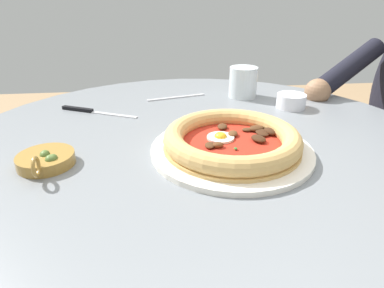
% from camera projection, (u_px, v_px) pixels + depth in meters
% --- Properties ---
extents(dining_table, '(1.01, 1.01, 0.74)m').
position_uv_depth(dining_table, '(198.00, 206.00, 0.70)').
color(dining_table, gray).
rests_on(dining_table, ground).
extents(pizza_on_plate, '(0.30, 0.30, 0.05)m').
position_uv_depth(pizza_on_plate, '(232.00, 142.00, 0.59)').
color(pizza_on_plate, white).
rests_on(pizza_on_plate, dining_table).
extents(water_glass, '(0.08, 0.08, 0.08)m').
position_uv_depth(water_glass, '(243.00, 84.00, 0.89)').
color(water_glass, silver).
rests_on(water_glass, dining_table).
extents(steak_knife, '(0.10, 0.19, 0.01)m').
position_uv_depth(steak_knife, '(88.00, 111.00, 0.79)').
color(steak_knife, silver).
rests_on(steak_knife, dining_table).
extents(ramekin_capers, '(0.07, 0.07, 0.03)m').
position_uv_depth(ramekin_capers, '(291.00, 100.00, 0.82)').
color(ramekin_capers, white).
rests_on(ramekin_capers, dining_table).
extents(olive_pan, '(0.12, 0.09, 0.04)m').
position_uv_depth(olive_pan, '(46.00, 160.00, 0.55)').
color(olive_pan, olive).
rests_on(olive_pan, dining_table).
extents(fork_utensil, '(0.05, 0.16, 0.00)m').
position_uv_depth(fork_utensil, '(176.00, 97.00, 0.90)').
color(fork_utensil, '#BCBCC1').
rests_on(fork_utensil, dining_table).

